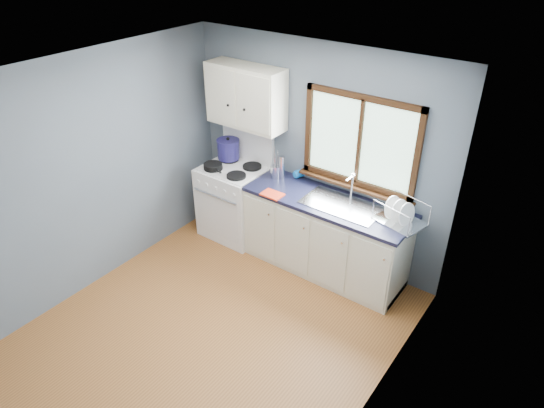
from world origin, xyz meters
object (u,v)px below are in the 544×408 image
Objects in this scene: skillet at (213,166)px; utensil_crock at (276,171)px; stockpot at (228,149)px; thermos at (282,167)px; dish_rack at (400,216)px; sink at (341,210)px; base_cabinets at (325,239)px; gas_range at (235,199)px.

utensil_crock reaches higher than skillet.
stockpot is (-0.02, 0.31, 0.10)m from skillet.
thermos reaches higher than dish_rack.
skillet is 0.77m from utensil_crock.
sink reaches higher than skillet.
base_cabinets is 5.15× the size of skillet.
gas_range reaches higher than utensil_crock.
sink is 0.90m from thermos.
skillet is at bearing -86.53° from stockpot.
skillet is 0.85m from thermos.
skillet is 0.33m from stockpot.
skillet is 0.67× the size of dish_rack.
dish_rack is at bearing -2.52° from thermos.
dish_rack is (2.29, -0.06, -0.10)m from stockpot.
stockpot is (-1.49, 0.12, 0.67)m from base_cabinets.
base_cabinets is 0.96m from thermos.
dish_rack is at bearing -1.56° from stockpot.
sink is 2.20× the size of utensil_crock.
utensil_crock is 0.72× the size of dish_rack.
dish_rack is (2.27, 0.25, 0.00)m from skillet.
stockpot reaches higher than dish_rack.
dish_rack is at bearing 4.00° from base_cabinets.
skillet is (-1.65, -0.19, 0.12)m from sink.
stockpot is at bearing 117.25° from skillet.
gas_range reaches higher than base_cabinets.
thermos is 1.49m from dish_rack.
sink is at bearing -7.97° from thermos.
thermos is at bearing 45.60° from skillet.
thermos is at bearing 172.03° from sink.
utensil_crock reaches higher than base_cabinets.
sink is 0.96m from utensil_crock.
skillet is 1.26× the size of thermos.
gas_range is 3.79× the size of skillet.
base_cabinets is at bearing 0.82° from gas_range.
gas_range is 0.75m from utensil_crock.
gas_range is 1.62× the size of sink.
utensil_crock is at bearing 173.69° from sink.
base_cabinets is 0.97m from utensil_crock.
thermos is at bearing 0.20° from stockpot.
sink is 2.58× the size of stockpot.
stockpot is at bearing 143.66° from gas_range.
sink is 2.34× the size of skillet.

